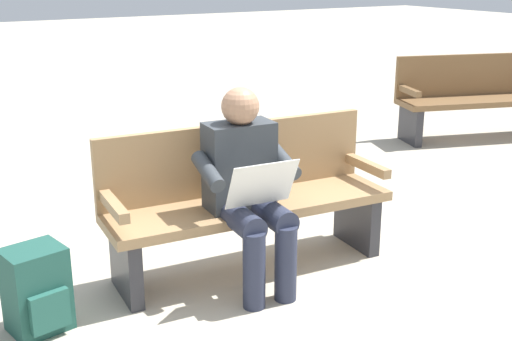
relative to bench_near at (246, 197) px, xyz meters
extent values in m
plane|color=#B7AD99|center=(0.01, 0.07, -0.46)|extent=(40.00, 40.00, 0.00)
cube|color=#9E7A51|center=(0.01, 0.07, -0.04)|extent=(1.83, 0.62, 0.06)
cube|color=#9E7A51|center=(-0.01, -0.14, 0.22)|extent=(1.80, 0.19, 0.45)
cube|color=#9E7A51|center=(-0.84, 0.14, 0.11)|extent=(0.10, 0.48, 0.06)
cube|color=#9E7A51|center=(0.85, 0.01, 0.11)|extent=(0.10, 0.48, 0.06)
cube|color=#2D2D33|center=(-0.79, 0.13, -0.26)|extent=(0.11, 0.44, 0.39)
cube|color=#2D2D33|center=(0.80, 0.01, -0.26)|extent=(0.11, 0.44, 0.39)
cube|color=#33383D|center=(0.11, 0.11, 0.25)|extent=(0.42, 0.25, 0.52)
sphere|color=#A87A5B|center=(0.11, 0.13, 0.61)|extent=(0.22, 0.22, 0.22)
cylinder|color=#282D42|center=(0.02, 0.33, 0.01)|extent=(0.18, 0.43, 0.15)
cylinder|color=#282D42|center=(0.22, 0.31, 0.01)|extent=(0.18, 0.43, 0.15)
cylinder|color=#282D42|center=(0.04, 0.52, -0.23)|extent=(0.13, 0.13, 0.45)
cylinder|color=#282D42|center=(0.24, 0.50, -0.23)|extent=(0.13, 0.13, 0.45)
cylinder|color=#33383D|center=(-0.12, 0.23, 0.28)|extent=(0.11, 0.32, 0.18)
cylinder|color=#33383D|center=(0.35, 0.19, 0.28)|extent=(0.11, 0.32, 0.18)
cube|color=silver|center=(0.13, 0.41, 0.23)|extent=(0.41, 0.16, 0.27)
cube|color=#1E4C42|center=(1.33, 0.12, -0.23)|extent=(0.34, 0.30, 0.46)
cube|color=#23574C|center=(1.30, 0.26, -0.30)|extent=(0.21, 0.08, 0.21)
cube|color=brown|center=(-3.78, -1.45, -0.04)|extent=(1.86, 1.01, 0.06)
cube|color=brown|center=(-3.84, -1.65, 0.22)|extent=(1.73, 0.60, 0.45)
cube|color=brown|center=(-2.97, -1.71, 0.11)|extent=(0.20, 0.48, 0.06)
cube|color=#2D2D33|center=(-3.02, -1.70, -0.26)|extent=(0.21, 0.44, 0.39)
camera|label=1|loc=(1.92, 3.34, 1.39)|focal=46.13mm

